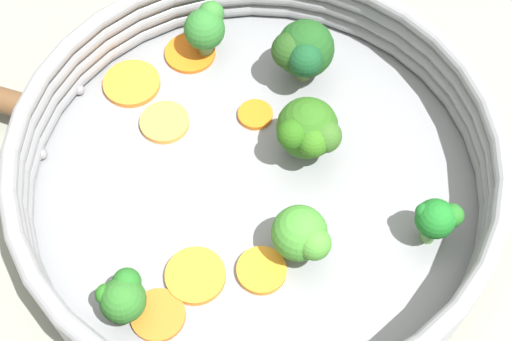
# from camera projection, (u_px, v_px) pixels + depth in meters

# --- Properties ---
(ground_plane) EXTENTS (4.00, 4.00, 0.00)m
(ground_plane) POSITION_uv_depth(u_px,v_px,m) (256.00, 189.00, 0.56)
(ground_plane) COLOR gray
(skillet) EXTENTS (0.35, 0.35, 0.01)m
(skillet) POSITION_uv_depth(u_px,v_px,m) (256.00, 185.00, 0.55)
(skillet) COLOR gray
(skillet) RESTS_ON ground_plane
(skillet_rim_wall) EXTENTS (0.36, 0.36, 0.05)m
(skillet_rim_wall) POSITION_uv_depth(u_px,v_px,m) (256.00, 162.00, 0.52)
(skillet_rim_wall) COLOR gray
(skillet_rim_wall) RESTS_ON skillet
(skillet_rivet_left) EXTENTS (0.01, 0.01, 0.01)m
(skillet_rivet_left) POSITION_uv_depth(u_px,v_px,m) (79.00, 90.00, 0.59)
(skillet_rivet_left) COLOR gray
(skillet_rivet_left) RESTS_ON skillet
(skillet_rivet_right) EXTENTS (0.01, 0.01, 0.01)m
(skillet_rivet_right) POSITION_uv_depth(u_px,v_px,m) (42.00, 154.00, 0.56)
(skillet_rivet_right) COLOR gray
(skillet_rivet_right) RESTS_ON skillet
(carrot_slice_0) EXTENTS (0.07, 0.07, 0.00)m
(carrot_slice_0) POSITION_uv_depth(u_px,v_px,m) (132.00, 83.00, 0.59)
(carrot_slice_0) COLOR orange
(carrot_slice_0) RESTS_ON skillet
(carrot_slice_1) EXTENTS (0.05, 0.05, 0.00)m
(carrot_slice_1) POSITION_uv_depth(u_px,v_px,m) (158.00, 315.00, 0.49)
(carrot_slice_1) COLOR orange
(carrot_slice_1) RESTS_ON skillet
(carrot_slice_2) EXTENTS (0.06, 0.06, 0.01)m
(carrot_slice_2) POSITION_uv_depth(u_px,v_px,m) (165.00, 122.00, 0.57)
(carrot_slice_2) COLOR #F8993B
(carrot_slice_2) RESTS_ON skillet
(carrot_slice_3) EXTENTS (0.06, 0.06, 0.00)m
(carrot_slice_3) POSITION_uv_depth(u_px,v_px,m) (190.00, 53.00, 0.61)
(carrot_slice_3) COLOR orange
(carrot_slice_3) RESTS_ON skillet
(carrot_slice_4) EXTENTS (0.04, 0.04, 0.00)m
(carrot_slice_4) POSITION_uv_depth(u_px,v_px,m) (255.00, 115.00, 0.58)
(carrot_slice_4) COLOR orange
(carrot_slice_4) RESTS_ON skillet
(carrot_slice_5) EXTENTS (0.05, 0.05, 0.01)m
(carrot_slice_5) POSITION_uv_depth(u_px,v_px,m) (261.00, 270.00, 0.51)
(carrot_slice_5) COLOR orange
(carrot_slice_5) RESTS_ON skillet
(carrot_slice_6) EXTENTS (0.06, 0.06, 0.01)m
(carrot_slice_6) POSITION_uv_depth(u_px,v_px,m) (195.00, 276.00, 0.50)
(carrot_slice_6) COLOR orange
(carrot_slice_6) RESTS_ON skillet
(broccoli_floret_0) EXTENTS (0.05, 0.05, 0.06)m
(broccoli_floret_0) POSITION_uv_depth(u_px,v_px,m) (308.00, 131.00, 0.53)
(broccoli_floret_0) COLOR #65984D
(broccoli_floret_0) RESTS_ON skillet
(broccoli_floret_1) EXTENTS (0.04, 0.04, 0.05)m
(broccoli_floret_1) POSITION_uv_depth(u_px,v_px,m) (303.00, 236.00, 0.49)
(broccoli_floret_1) COLOR #67874E
(broccoli_floret_1) RESTS_ON skillet
(broccoli_floret_2) EXTENTS (0.03, 0.04, 0.05)m
(broccoli_floret_2) POSITION_uv_depth(u_px,v_px,m) (206.00, 26.00, 0.59)
(broccoli_floret_2) COLOR #648D54
(broccoli_floret_2) RESTS_ON skillet
(broccoli_floret_3) EXTENTS (0.03, 0.04, 0.04)m
(broccoli_floret_3) POSITION_uv_depth(u_px,v_px,m) (123.00, 297.00, 0.47)
(broccoli_floret_3) COLOR #84AB6D
(broccoli_floret_3) RESTS_ON skillet
(broccoli_floret_4) EXTENTS (0.05, 0.05, 0.06)m
(broccoli_floret_4) POSITION_uv_depth(u_px,v_px,m) (305.00, 52.00, 0.57)
(broccoli_floret_4) COLOR olive
(broccoli_floret_4) RESTS_ON skillet
(broccoli_floret_5) EXTENTS (0.03, 0.03, 0.04)m
(broccoli_floret_5) POSITION_uv_depth(u_px,v_px,m) (438.00, 216.00, 0.50)
(broccoli_floret_5) COLOR #5C904A
(broccoli_floret_5) RESTS_ON skillet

